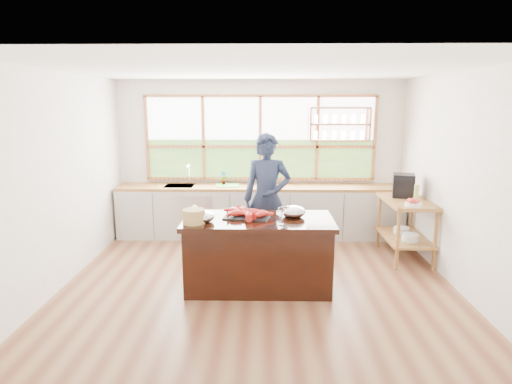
{
  "coord_description": "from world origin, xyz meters",
  "views": [
    {
      "loc": [
        0.07,
        -5.31,
        2.3
      ],
      "look_at": [
        -0.04,
        0.15,
        1.17
      ],
      "focal_mm": 30.0,
      "sensor_mm": 36.0,
      "label": 1
    }
  ],
  "objects_px": {
    "island": "(258,253)",
    "espresso_machine": "(403,185)",
    "cook": "(267,199)",
    "wicker_basket": "(194,216)"
  },
  "relations": [
    {
      "from": "island",
      "to": "espresso_machine",
      "type": "distance_m",
      "value": 2.63
    },
    {
      "from": "cook",
      "to": "espresso_machine",
      "type": "xyz_separation_m",
      "value": [
        2.08,
        0.37,
        0.13
      ]
    },
    {
      "from": "cook",
      "to": "island",
      "type": "bearing_deg",
      "value": -93.1
    },
    {
      "from": "island",
      "to": "cook",
      "type": "bearing_deg",
      "value": 83.03
    },
    {
      "from": "espresso_machine",
      "to": "wicker_basket",
      "type": "bearing_deg",
      "value": -137.14
    },
    {
      "from": "island",
      "to": "espresso_machine",
      "type": "height_order",
      "value": "espresso_machine"
    },
    {
      "from": "cook",
      "to": "espresso_machine",
      "type": "relative_size",
      "value": 5.38
    },
    {
      "from": "cook",
      "to": "espresso_machine",
      "type": "distance_m",
      "value": 2.11
    },
    {
      "from": "island",
      "to": "cook",
      "type": "distance_m",
      "value": 1.06
    },
    {
      "from": "wicker_basket",
      "to": "island",
      "type": "bearing_deg",
      "value": 16.32
    }
  ]
}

